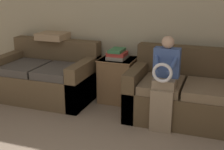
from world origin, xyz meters
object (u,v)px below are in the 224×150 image
at_px(couch_side, 47,78).
at_px(side_shelf, 118,79).
at_px(child_left_seated, 165,80).
at_px(book_stack, 117,54).
at_px(couch_main, 205,97).
at_px(throw_pillow, 54,36).

distance_m(couch_side, side_shelf, 1.08).
bearing_deg(child_left_seated, side_shelf, 141.38).
xyz_separation_m(couch_side, book_stack, (1.05, 0.22, 0.40)).
distance_m(couch_side, child_left_seated, 1.93).
relative_size(couch_main, child_left_seated, 1.73).
xyz_separation_m(couch_main, child_left_seated, (-0.46, -0.39, 0.29)).
bearing_deg(child_left_seated, book_stack, 141.88).
height_order(child_left_seated, throw_pillow, child_left_seated).
distance_m(side_shelf, book_stack, 0.38).
bearing_deg(side_shelf, couch_main, -11.35).
xyz_separation_m(side_shelf, book_stack, (-0.01, -0.01, 0.38)).
bearing_deg(book_stack, side_shelf, 47.60).
distance_m(couch_side, book_stack, 1.15).
distance_m(couch_main, throw_pillow, 2.46).
bearing_deg(side_shelf, throw_pillow, 174.74).
bearing_deg(throw_pillow, side_shelf, -5.26).
bearing_deg(side_shelf, couch_side, -168.05).
bearing_deg(couch_side, couch_main, -0.74).
relative_size(couch_side, book_stack, 4.56).
relative_size(couch_main, book_stack, 6.10).
height_order(couch_side, book_stack, couch_side).
bearing_deg(couch_side, side_shelf, 11.95).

